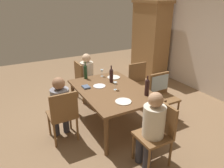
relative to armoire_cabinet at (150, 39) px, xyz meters
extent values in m
plane|color=#846647|center=(1.92, -2.33, -1.10)|extent=(10.00, 10.00, 0.00)
cube|color=beige|center=(1.92, 0.45, 0.25)|extent=(6.40, 0.12, 2.70)
cube|color=olive|center=(0.00, 0.00, -0.05)|extent=(1.10, 0.56, 2.10)
cube|color=olive|center=(0.00, 0.00, 1.04)|extent=(1.18, 0.62, 0.08)
cube|color=brown|center=(1.92, -2.33, -0.40)|extent=(1.64, 1.15, 0.04)
cylinder|color=brown|center=(1.17, -2.83, -0.76)|extent=(0.07, 0.07, 0.68)
cylinder|color=brown|center=(2.67, -2.83, -0.76)|extent=(0.07, 0.07, 0.68)
cylinder|color=brown|center=(1.17, -1.82, -0.76)|extent=(0.07, 0.07, 0.68)
cylinder|color=brown|center=(2.67, -1.82, -0.76)|extent=(0.07, 0.07, 0.68)
cylinder|color=brown|center=(0.53, -2.14, -0.88)|extent=(0.04, 0.04, 0.44)
cylinder|color=brown|center=(0.91, -2.14, -0.88)|extent=(0.04, 0.04, 0.44)
cylinder|color=brown|center=(0.53, -2.52, -0.88)|extent=(0.04, 0.04, 0.44)
cylinder|color=brown|center=(0.91, -2.52, -0.88)|extent=(0.04, 0.04, 0.44)
cube|color=brown|center=(0.72, -2.33, -0.64)|extent=(0.44, 0.44, 0.04)
cube|color=brown|center=(0.72, -2.53, -0.40)|extent=(0.44, 0.04, 0.44)
cylinder|color=brown|center=(1.73, -3.47, -0.88)|extent=(0.04, 0.04, 0.44)
cylinder|color=brown|center=(1.73, -3.09, -0.88)|extent=(0.04, 0.04, 0.44)
cylinder|color=brown|center=(2.11, -3.47, -0.88)|extent=(0.04, 0.04, 0.44)
cylinder|color=brown|center=(2.11, -3.09, -0.88)|extent=(0.04, 0.04, 0.44)
cube|color=brown|center=(1.92, -3.28, -0.64)|extent=(0.44, 0.44, 0.04)
cube|color=brown|center=(2.12, -3.28, -0.40)|extent=(0.04, 0.44, 0.44)
cylinder|color=brown|center=(3.31, -2.52, -0.88)|extent=(0.04, 0.04, 0.44)
cylinder|color=brown|center=(2.93, -2.52, -0.88)|extent=(0.04, 0.04, 0.44)
cylinder|color=brown|center=(3.31, -2.14, -0.88)|extent=(0.04, 0.04, 0.44)
cylinder|color=brown|center=(2.93, -2.14, -0.88)|extent=(0.04, 0.04, 0.44)
cube|color=brown|center=(3.12, -2.33, -0.64)|extent=(0.44, 0.44, 0.04)
cube|color=brown|center=(3.12, -2.13, -0.40)|extent=(0.44, 0.04, 0.44)
cylinder|color=brown|center=(2.48, -1.18, -0.88)|extent=(0.04, 0.04, 0.44)
cylinder|color=brown|center=(2.48, -1.56, -0.88)|extent=(0.04, 0.04, 0.44)
cylinder|color=brown|center=(2.10, -1.18, -0.88)|extent=(0.04, 0.04, 0.44)
cylinder|color=brown|center=(2.10, -1.56, -0.88)|extent=(0.04, 0.04, 0.44)
cube|color=brown|center=(2.29, -1.37, -0.64)|extent=(0.44, 0.44, 0.04)
cube|color=brown|center=(2.09, -1.37, -0.40)|extent=(0.04, 0.44, 0.44)
cube|color=#ADC6D6|center=(2.09, -1.37, -0.38)|extent=(0.07, 0.40, 0.31)
cylinder|color=brown|center=(1.74, -1.18, -0.88)|extent=(0.04, 0.04, 0.44)
cylinder|color=brown|center=(1.74, -1.56, -0.88)|extent=(0.04, 0.04, 0.44)
cylinder|color=brown|center=(1.36, -1.18, -0.88)|extent=(0.04, 0.04, 0.44)
cylinder|color=brown|center=(1.36, -1.56, -0.88)|extent=(0.04, 0.04, 0.44)
cube|color=brown|center=(1.55, -1.37, -0.64)|extent=(0.44, 0.44, 0.04)
cube|color=brown|center=(1.35, -1.37, -0.40)|extent=(0.04, 0.44, 0.44)
cylinder|color=#33333D|center=(0.63, -2.19, -0.87)|extent=(0.11, 0.11, 0.46)
cylinder|color=#33333D|center=(0.81, -2.19, -0.87)|extent=(0.11, 0.11, 0.46)
cylinder|color=beige|center=(0.72, -2.33, -0.41)|extent=(0.29, 0.29, 0.45)
sphere|color=beige|center=(0.72, -2.33, -0.09)|extent=(0.20, 0.20, 0.20)
cylinder|color=#33333D|center=(1.78, -3.37, -0.87)|extent=(0.11, 0.11, 0.46)
cylinder|color=#33333D|center=(1.78, -3.19, -0.87)|extent=(0.11, 0.11, 0.46)
cylinder|color=gray|center=(1.92, -3.28, -0.41)|extent=(0.30, 0.30, 0.46)
sphere|color=#996B4C|center=(1.92, -3.28, -0.08)|extent=(0.20, 0.20, 0.20)
cylinder|color=#33333D|center=(3.21, -2.47, -0.87)|extent=(0.11, 0.11, 0.46)
cylinder|color=#33333D|center=(3.03, -2.47, -0.87)|extent=(0.11, 0.11, 0.46)
cylinder|color=beige|center=(3.12, -2.33, -0.40)|extent=(0.31, 0.31, 0.47)
sphere|color=tan|center=(3.12, -2.33, -0.06)|extent=(0.21, 0.21, 0.21)
cylinder|color=black|center=(1.62, -2.18, -0.26)|extent=(0.07, 0.07, 0.22)
sphere|color=black|center=(1.62, -2.18, -0.14)|extent=(0.07, 0.07, 0.07)
cylinder|color=black|center=(1.62, -2.18, -0.08)|extent=(0.03, 0.03, 0.09)
cylinder|color=#19381E|center=(1.19, -2.54, -0.26)|extent=(0.07, 0.07, 0.23)
sphere|color=#19381E|center=(1.19, -2.54, -0.13)|extent=(0.07, 0.07, 0.07)
cylinder|color=#19381E|center=(1.19, -2.54, -0.07)|extent=(0.03, 0.03, 0.10)
cylinder|color=black|center=(2.43, -1.93, -0.26)|extent=(0.08, 0.08, 0.24)
sphere|color=black|center=(2.43, -1.93, -0.12)|extent=(0.08, 0.08, 0.08)
cylinder|color=black|center=(2.43, -1.93, -0.07)|extent=(0.03, 0.03, 0.09)
cylinder|color=silver|center=(1.97, -2.29, -0.37)|extent=(0.06, 0.06, 0.00)
cylinder|color=silver|center=(1.97, -2.29, -0.34)|extent=(0.01, 0.01, 0.07)
cone|color=silver|center=(1.97, -2.29, -0.26)|extent=(0.07, 0.07, 0.07)
cylinder|color=silver|center=(1.23, -2.19, -0.37)|extent=(0.06, 0.06, 0.00)
cylinder|color=silver|center=(1.23, -2.19, -0.34)|extent=(0.01, 0.01, 0.07)
cone|color=silver|center=(1.23, -2.19, -0.26)|extent=(0.07, 0.07, 0.07)
cylinder|color=white|center=(1.70, -2.48, -0.37)|extent=(0.23, 0.23, 0.01)
cylinder|color=white|center=(2.45, -2.41, -0.37)|extent=(0.26, 0.26, 0.01)
cylinder|color=white|center=(1.42, -2.02, -0.37)|extent=(0.26, 0.26, 0.01)
cube|color=#4C5B75|center=(1.63, -2.72, -0.36)|extent=(0.16, 0.12, 0.03)
camera|label=1|loc=(5.05, -4.03, 1.21)|focal=34.36mm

